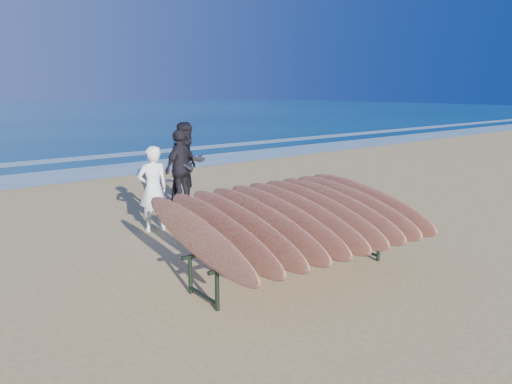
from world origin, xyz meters
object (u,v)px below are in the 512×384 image
surfboard_rack (293,218)px  person_dark_a (187,164)px  person_white (153,189)px  person_dark_b (181,168)px

surfboard_rack → person_dark_a: bearing=78.0°
person_white → person_dark_a: person_dark_a is taller
surfboard_rack → person_dark_b: person_dark_b is taller
person_dark_a → surfboard_rack: bearing=-107.6°
surfboard_rack → person_dark_a: 4.98m
person_dark_b → person_dark_a: bearing=175.3°
surfboard_rack → person_white: size_ratio=2.06×
person_dark_a → person_dark_b: person_dark_a is taller
person_white → person_dark_b: size_ratio=0.92×
person_white → surfboard_rack: bearing=103.9°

